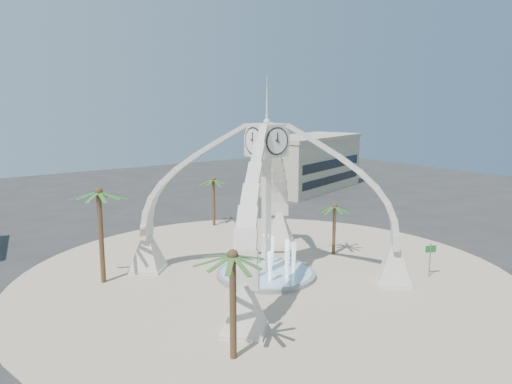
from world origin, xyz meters
TOP-DOWN VIEW (x-y plane):
  - ground at (0.00, 0.00)m, footprint 140.00×140.00m
  - plaza at (0.00, 0.00)m, footprint 40.00×40.00m
  - clock_tower at (-0.00, -0.00)m, footprint 17.94×17.94m
  - fountain at (0.00, 0.00)m, footprint 8.00×8.00m
  - building_ne at (30.00, 28.00)m, footprint 21.87×14.17m
  - palm_east at (8.62, 1.02)m, footprint 3.31×3.31m
  - palm_west at (-11.10, 6.42)m, footprint 5.21×5.21m
  - palm_north at (5.34, 16.78)m, footprint 4.36×4.36m
  - palm_south at (-9.37, -9.30)m, footprint 5.14×5.14m
  - street_sign at (10.53, -7.86)m, footprint 0.97×0.42m

SIDE VIEW (x-z plane):
  - ground at x=0.00m, z-range 0.00..0.00m
  - plaza at x=0.00m, z-range 0.00..0.06m
  - fountain at x=0.00m, z-range -1.52..2.10m
  - street_sign at x=10.53m, z-range 0.61..3.44m
  - building_ne at x=30.00m, z-range 0.01..8.61m
  - palm_east at x=8.62m, z-range 1.93..7.13m
  - palm_north at x=5.34m, z-range 2.27..8.26m
  - palm_south at x=-9.37m, z-range 2.52..9.23m
  - clock_tower at x=0.00m, z-range -1.66..14.64m
  - palm_west at x=-11.10m, z-range 3.11..11.15m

